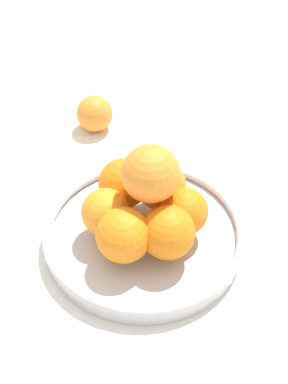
% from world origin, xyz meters
% --- Properties ---
extents(ground_plane, '(4.00, 4.00, 0.00)m').
position_xyz_m(ground_plane, '(0.00, 0.00, 0.00)').
color(ground_plane, white).
extents(fruit_bowl, '(0.30, 0.30, 0.03)m').
position_xyz_m(fruit_bowl, '(0.00, 0.00, 0.02)').
color(fruit_bowl, silver).
rests_on(fruit_bowl, ground_plane).
extents(orange_pile, '(0.19, 0.17, 0.14)m').
position_xyz_m(orange_pile, '(-0.00, -0.00, 0.09)').
color(orange_pile, orange).
rests_on(orange_pile, fruit_bowl).
extents(stray_orange, '(0.07, 0.07, 0.07)m').
position_xyz_m(stray_orange, '(0.29, -0.03, 0.03)').
color(stray_orange, orange).
rests_on(stray_orange, ground_plane).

